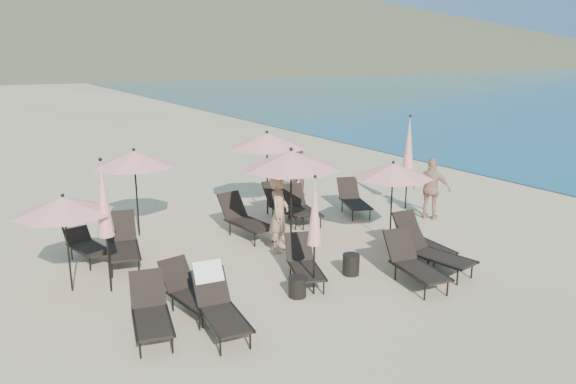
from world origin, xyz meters
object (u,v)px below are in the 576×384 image
lounger_3 (414,262)px  umbrella_open_4 (267,141)px  lounger_2 (304,263)px  lounger_5 (421,240)px  lounger_10 (301,206)px  lounger_11 (353,199)px  lounger_4 (432,250)px  lounger_8 (245,218)px  umbrella_closed_1 (409,144)px  lounger_12 (190,291)px  lounger_0 (151,311)px  beachgoer_b (299,171)px  umbrella_open_1 (291,160)px  beachgoer_c (432,189)px  side_table_1 (351,264)px  umbrella_closed_0 (315,212)px  umbrella_open_3 (134,158)px  side_table_0 (297,287)px  lounger_6 (83,239)px  umbrella_closed_2 (104,200)px  umbrella_open_0 (64,205)px  beachgoer_a (279,214)px  lounger_7 (122,242)px  lounger_9 (286,204)px  umbrella_open_2 (393,171)px

lounger_3 → umbrella_open_4: bearing=100.8°
lounger_2 → lounger_5: size_ratio=0.95×
lounger_10 → lounger_11: lounger_11 is taller
lounger_4 → lounger_8: size_ratio=0.99×
umbrella_closed_1 → lounger_12: bearing=-159.2°
lounger_0 → lounger_12: lounger_0 is taller
lounger_3 → beachgoer_b: beachgoer_b is taller
umbrella_open_1 → beachgoer_c: size_ratio=1.43×
lounger_2 → side_table_1: size_ratio=3.55×
umbrella_closed_0 → beachgoer_b: bearing=59.8°
lounger_8 → umbrella_open_4: (1.48, 1.42, 1.70)m
lounger_0 → umbrella_open_3: 5.64m
side_table_0 → beachgoer_b: 7.85m
umbrella_closed_0 → umbrella_closed_1: (5.79, 3.63, 0.30)m
lounger_6 → side_table_1: bearing=-52.3°
lounger_4 → umbrella_closed_2: 6.91m
umbrella_open_0 → umbrella_open_3: (2.18, 2.68, 0.25)m
lounger_11 → beachgoer_a: bearing=-135.2°
umbrella_open_3 → lounger_10: bearing=-14.9°
lounger_7 → umbrella_open_1: umbrella_open_1 is taller
lounger_5 → lounger_12: bearing=-176.9°
beachgoer_b → side_table_1: bearing=-59.0°
lounger_4 → lounger_9: size_ratio=1.01×
lounger_8 → umbrella_closed_0: (-0.45, -3.87, 1.20)m
lounger_10 → umbrella_open_2: (0.92, -2.68, 1.41)m
lounger_0 → lounger_5: bearing=15.0°
lounger_8 → beachgoer_a: 1.51m
lounger_2 → umbrella_open_1: 2.60m
umbrella_open_0 → beachgoer_c: (9.70, -0.18, -0.90)m
lounger_2 → umbrella_open_1: umbrella_open_1 is taller
umbrella_open_2 → side_table_1: umbrella_open_2 is taller
umbrella_open_3 → umbrella_open_0: bearing=-129.1°
lounger_0 → lounger_6: (-0.20, 4.26, 0.04)m
lounger_2 → side_table_0: 0.79m
lounger_11 → lounger_4: bearing=-85.9°
lounger_9 → side_table_1: lounger_9 is taller
lounger_12 → umbrella_open_3: 5.09m
lounger_0 → umbrella_closed_1: umbrella_closed_1 is taller
lounger_12 → side_table_0: size_ratio=3.90×
lounger_7 → umbrella_closed_1: (8.53, -0.02, 1.50)m
umbrella_open_4 → beachgoer_a: size_ratio=1.33×
lounger_3 → lounger_7: size_ratio=0.94×
lounger_3 → umbrella_closed_1: 5.86m
umbrella_open_4 → beachgoer_b: umbrella_open_4 is taller
lounger_11 → beachgoer_c: 2.25m
lounger_4 → side_table_1: bearing=145.5°
lounger_5 → umbrella_closed_1: umbrella_closed_1 is taller
lounger_5 → lounger_10: bearing=107.2°
lounger_7 → umbrella_open_1: bearing=-7.0°
lounger_3 → lounger_4: size_ratio=0.96×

